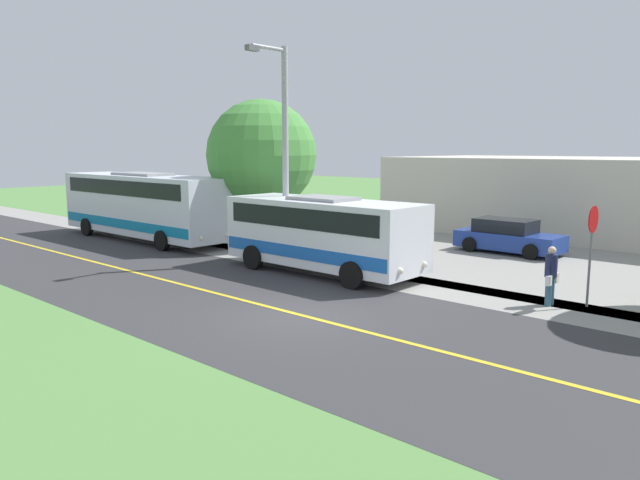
{
  "coord_description": "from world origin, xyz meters",
  "views": [
    {
      "loc": [
        11.26,
        10.83,
        4.48
      ],
      "look_at": [
        -3.5,
        -2.51,
        1.4
      ],
      "focal_mm": 33.67,
      "sensor_mm": 36.0,
      "label": 1
    }
  ],
  "objects_px": {
    "street_light_pole": "(283,147)",
    "commercial_building": "(632,198)",
    "pedestrian_with_bags": "(551,274)",
    "parked_car_near": "(508,237)",
    "transit_bus_rear": "(144,203)",
    "shuttle_bus_front": "(323,231)",
    "tree_curbside": "(261,155)",
    "stop_sign": "(592,238)"
  },
  "relations": [
    {
      "from": "stop_sign",
      "to": "commercial_building",
      "type": "xyz_separation_m",
      "value": [
        -15.3,
        -3.04,
        0.01
      ]
    },
    {
      "from": "street_light_pole",
      "to": "commercial_building",
      "type": "distance_m",
      "value": 18.53
    },
    {
      "from": "tree_curbside",
      "to": "street_light_pole",
      "type": "bearing_deg",
      "value": 57.69
    },
    {
      "from": "street_light_pole",
      "to": "commercial_building",
      "type": "height_order",
      "value": "street_light_pole"
    },
    {
      "from": "pedestrian_with_bags",
      "to": "tree_curbside",
      "type": "bearing_deg",
      "value": -97.61
    },
    {
      "from": "stop_sign",
      "to": "tree_curbside",
      "type": "distance_m",
      "value": 15.22
    },
    {
      "from": "pedestrian_with_bags",
      "to": "parked_car_near",
      "type": "distance_m",
      "value": 8.83
    },
    {
      "from": "transit_bus_rear",
      "to": "commercial_building",
      "type": "distance_m",
      "value": 24.2
    },
    {
      "from": "street_light_pole",
      "to": "parked_car_near",
      "type": "height_order",
      "value": "street_light_pole"
    },
    {
      "from": "tree_curbside",
      "to": "transit_bus_rear",
      "type": "bearing_deg",
      "value": -62.28
    },
    {
      "from": "street_light_pole",
      "to": "parked_car_near",
      "type": "bearing_deg",
      "value": 146.04
    },
    {
      "from": "shuttle_bus_front",
      "to": "street_light_pole",
      "type": "bearing_deg",
      "value": -97.98
    },
    {
      "from": "shuttle_bus_front",
      "to": "street_light_pole",
      "type": "relative_size",
      "value": 0.94
    },
    {
      "from": "shuttle_bus_front",
      "to": "pedestrian_with_bags",
      "type": "bearing_deg",
      "value": 96.95
    },
    {
      "from": "pedestrian_with_bags",
      "to": "street_light_pole",
      "type": "distance_m",
      "value": 10.81
    },
    {
      "from": "stop_sign",
      "to": "street_light_pole",
      "type": "height_order",
      "value": "street_light_pole"
    },
    {
      "from": "shuttle_bus_front",
      "to": "stop_sign",
      "type": "distance_m",
      "value": 8.84
    },
    {
      "from": "pedestrian_with_bags",
      "to": "parked_car_near",
      "type": "height_order",
      "value": "pedestrian_with_bags"
    },
    {
      "from": "pedestrian_with_bags",
      "to": "tree_curbside",
      "type": "relative_size",
      "value": 0.26
    },
    {
      "from": "transit_bus_rear",
      "to": "tree_curbside",
      "type": "xyz_separation_m",
      "value": [
        -2.84,
        5.41,
        2.34
      ]
    },
    {
      "from": "stop_sign",
      "to": "commercial_building",
      "type": "bearing_deg",
      "value": -168.76
    },
    {
      "from": "shuttle_bus_front",
      "to": "tree_curbside",
      "type": "relative_size",
      "value": 1.16
    },
    {
      "from": "transit_bus_rear",
      "to": "street_light_pole",
      "type": "distance_m",
      "value": 9.78
    },
    {
      "from": "stop_sign",
      "to": "pedestrian_with_bags",
      "type": "bearing_deg",
      "value": -55.3
    },
    {
      "from": "street_light_pole",
      "to": "tree_curbside",
      "type": "height_order",
      "value": "street_light_pole"
    },
    {
      "from": "pedestrian_with_bags",
      "to": "stop_sign",
      "type": "height_order",
      "value": "stop_sign"
    },
    {
      "from": "shuttle_bus_front",
      "to": "pedestrian_with_bags",
      "type": "distance_m",
      "value": 7.92
    },
    {
      "from": "transit_bus_rear",
      "to": "stop_sign",
      "type": "height_order",
      "value": "transit_bus_rear"
    },
    {
      "from": "shuttle_bus_front",
      "to": "stop_sign",
      "type": "height_order",
      "value": "stop_sign"
    },
    {
      "from": "pedestrian_with_bags",
      "to": "stop_sign",
      "type": "distance_m",
      "value": 1.47
    },
    {
      "from": "pedestrian_with_bags",
      "to": "street_light_pole",
      "type": "height_order",
      "value": "street_light_pole"
    },
    {
      "from": "pedestrian_with_bags",
      "to": "street_light_pole",
      "type": "xyz_separation_m",
      "value": [
        0.63,
        -10.17,
        3.59
      ]
    },
    {
      "from": "parked_car_near",
      "to": "shuttle_bus_front",
      "type": "bearing_deg",
      "value": -20.29
    },
    {
      "from": "shuttle_bus_front",
      "to": "transit_bus_rear",
      "type": "height_order",
      "value": "transit_bus_rear"
    },
    {
      "from": "stop_sign",
      "to": "parked_car_near",
      "type": "bearing_deg",
      "value": -140.92
    },
    {
      "from": "pedestrian_with_bags",
      "to": "tree_curbside",
      "type": "height_order",
      "value": "tree_curbside"
    },
    {
      "from": "pedestrian_with_bags",
      "to": "street_light_pole",
      "type": "relative_size",
      "value": 0.21
    },
    {
      "from": "shuttle_bus_front",
      "to": "tree_curbside",
      "type": "xyz_separation_m",
      "value": [
        -2.85,
        -6.32,
        2.61
      ]
    },
    {
      "from": "transit_bus_rear",
      "to": "tree_curbside",
      "type": "relative_size",
      "value": 1.66
    },
    {
      "from": "transit_bus_rear",
      "to": "parked_car_near",
      "type": "bearing_deg",
      "value": 119.54
    },
    {
      "from": "stop_sign",
      "to": "parked_car_near",
      "type": "distance_m",
      "value": 8.94
    },
    {
      "from": "street_light_pole",
      "to": "pedestrian_with_bags",
      "type": "bearing_deg",
      "value": 93.53
    }
  ]
}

